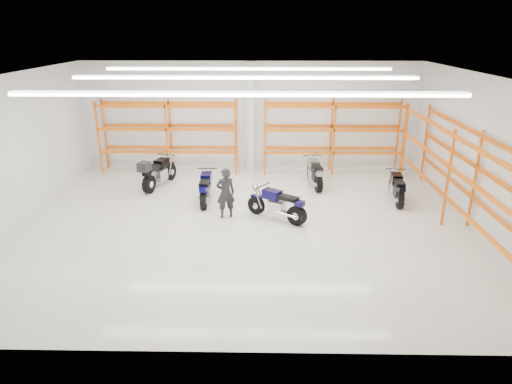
{
  "coord_description": "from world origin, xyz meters",
  "views": [
    {
      "loc": [
        0.58,
        -13.04,
        5.76
      ],
      "look_at": [
        0.33,
        0.5,
        0.87
      ],
      "focal_mm": 32.0,
      "sensor_mm": 36.0,
      "label": 1
    }
  ],
  "objects_px": {
    "motorcycle_back_a": "(157,173)",
    "motorcycle_back_b": "(206,189)",
    "motorcycle_main": "(279,206)",
    "motorcycle_back_c": "(315,174)",
    "motorcycle_back_d": "(397,188)",
    "structural_column": "(251,117)",
    "standing_man": "(226,193)"
  },
  "relations": [
    {
      "from": "motorcycle_main",
      "to": "motorcycle_back_d",
      "type": "relative_size",
      "value": 0.89
    },
    {
      "from": "motorcycle_back_c",
      "to": "motorcycle_back_d",
      "type": "height_order",
      "value": "motorcycle_back_c"
    },
    {
      "from": "motorcycle_main",
      "to": "standing_man",
      "type": "bearing_deg",
      "value": 171.89
    },
    {
      "from": "motorcycle_back_a",
      "to": "structural_column",
      "type": "xyz_separation_m",
      "value": [
        3.47,
        2.52,
        1.66
      ]
    },
    {
      "from": "motorcycle_main",
      "to": "standing_man",
      "type": "height_order",
      "value": "standing_man"
    },
    {
      "from": "motorcycle_back_b",
      "to": "motorcycle_back_d",
      "type": "bearing_deg",
      "value": 1.56
    },
    {
      "from": "motorcycle_back_c",
      "to": "structural_column",
      "type": "xyz_separation_m",
      "value": [
        -2.52,
        2.21,
        1.74
      ]
    },
    {
      "from": "motorcycle_main",
      "to": "motorcycle_back_c",
      "type": "bearing_deg",
      "value": 66.07
    },
    {
      "from": "motorcycle_back_c",
      "to": "motorcycle_back_d",
      "type": "xyz_separation_m",
      "value": [
        2.69,
        -1.59,
        -0.03
      ]
    },
    {
      "from": "motorcycle_main",
      "to": "motorcycle_back_a",
      "type": "bearing_deg",
      "value": 146.22
    },
    {
      "from": "motorcycle_back_b",
      "to": "motorcycle_back_c",
      "type": "bearing_deg",
      "value": 24.01
    },
    {
      "from": "motorcycle_back_d",
      "to": "motorcycle_back_c",
      "type": "bearing_deg",
      "value": 149.43
    },
    {
      "from": "motorcycle_main",
      "to": "structural_column",
      "type": "relative_size",
      "value": 0.42
    },
    {
      "from": "motorcycle_back_a",
      "to": "motorcycle_back_c",
      "type": "xyz_separation_m",
      "value": [
        5.99,
        0.3,
        -0.08
      ]
    },
    {
      "from": "motorcycle_back_b",
      "to": "motorcycle_main",
      "type": "bearing_deg",
      "value": -31.93
    },
    {
      "from": "motorcycle_main",
      "to": "motorcycle_back_b",
      "type": "relative_size",
      "value": 0.86
    },
    {
      "from": "motorcycle_back_a",
      "to": "motorcycle_main",
      "type": "bearing_deg",
      "value": -33.78
    },
    {
      "from": "motorcycle_back_c",
      "to": "standing_man",
      "type": "relative_size",
      "value": 1.35
    },
    {
      "from": "motorcycle_back_d",
      "to": "standing_man",
      "type": "height_order",
      "value": "standing_man"
    },
    {
      "from": "motorcycle_main",
      "to": "motorcycle_back_a",
      "type": "distance_m",
      "value": 5.43
    },
    {
      "from": "motorcycle_main",
      "to": "structural_column",
      "type": "xyz_separation_m",
      "value": [
        -1.05,
        5.54,
        1.75
      ]
    },
    {
      "from": "motorcycle_back_d",
      "to": "structural_column",
      "type": "distance_m",
      "value": 6.69
    },
    {
      "from": "motorcycle_main",
      "to": "motorcycle_back_c",
      "type": "height_order",
      "value": "motorcycle_back_c"
    },
    {
      "from": "motorcycle_back_a",
      "to": "motorcycle_back_b",
      "type": "xyz_separation_m",
      "value": [
        2.02,
        -1.47,
        -0.09
      ]
    },
    {
      "from": "motorcycle_back_d",
      "to": "structural_column",
      "type": "bearing_deg",
      "value": 143.89
    },
    {
      "from": "motorcycle_back_a",
      "to": "structural_column",
      "type": "relative_size",
      "value": 0.52
    },
    {
      "from": "motorcycle_back_a",
      "to": "standing_man",
      "type": "distance_m",
      "value": 3.97
    },
    {
      "from": "structural_column",
      "to": "standing_man",
      "type": "bearing_deg",
      "value": -96.88
    },
    {
      "from": "motorcycle_main",
      "to": "motorcycle_back_d",
      "type": "bearing_deg",
      "value": 22.66
    },
    {
      "from": "motorcycle_main",
      "to": "motorcycle_back_c",
      "type": "relative_size",
      "value": 0.85
    },
    {
      "from": "structural_column",
      "to": "motorcycle_main",
      "type": "bearing_deg",
      "value": -79.29
    },
    {
      "from": "motorcycle_back_a",
      "to": "motorcycle_back_b",
      "type": "bearing_deg",
      "value": -35.95
    }
  ]
}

